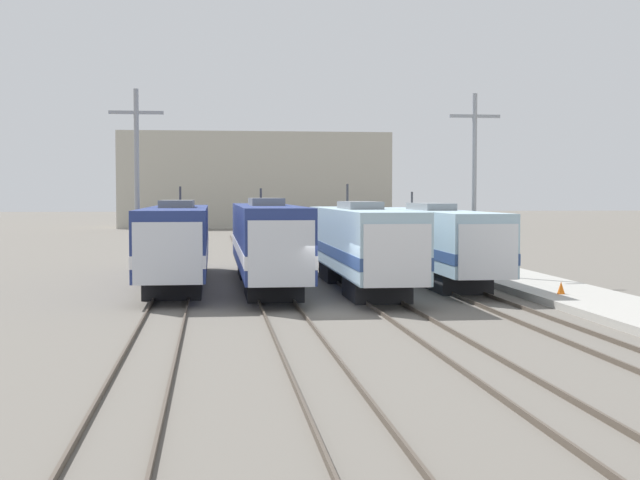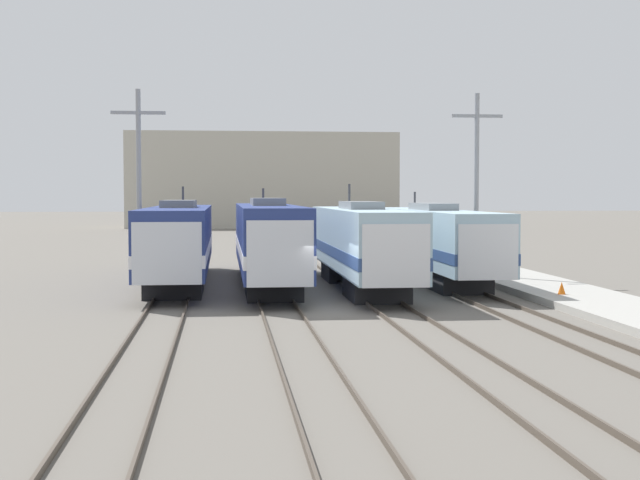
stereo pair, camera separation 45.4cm
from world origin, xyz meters
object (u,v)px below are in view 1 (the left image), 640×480
object	(u,v)px
locomotive_center_left	(267,241)
catenary_tower_left	(137,180)
locomotive_center_right	(361,244)
catenary_tower_right	(474,180)
locomotive_far_right	(433,241)
locomotive_far_left	(177,242)
traffic_cone	(561,288)

from	to	relation	value
locomotive_center_left	catenary_tower_left	xyz separation A→B (m)	(-6.22, 1.72, 2.97)
locomotive_center_right	catenary_tower_right	size ratio (longest dim) A/B	1.81
locomotive_center_right	locomotive_far_right	xyz separation A→B (m)	(4.28, 3.55, -0.06)
locomotive_far_left	locomotive_far_right	distance (m)	12.85
locomotive_center_left	catenary_tower_right	bearing A→B (deg)	9.09
traffic_cone	locomotive_far_right	bearing A→B (deg)	110.01
locomotive_center_right	locomotive_far_right	bearing A→B (deg)	39.67
locomotive_far_right	catenary_tower_right	distance (m)	3.77
locomotive_center_right	traffic_cone	xyz separation A→B (m)	(7.52, -5.33, -1.56)
locomotive_far_left	locomotive_center_left	xyz separation A→B (m)	(4.28, -1.24, 0.05)
locomotive_center_right	catenary_tower_right	xyz separation A→B (m)	(6.44, 3.59, 3.04)
locomotive_far_left	catenary_tower_right	xyz separation A→B (m)	(15.00, 0.48, 3.02)
catenary_tower_left	traffic_cone	bearing A→B (deg)	-26.34
locomotive_center_left	locomotive_center_right	size ratio (longest dim) A/B	1.15
locomotive_center_left	locomotive_center_right	xyz separation A→B (m)	(4.28, -1.87, -0.07)
locomotive_center_right	locomotive_far_right	distance (m)	5.56
locomotive_center_left	catenary_tower_left	distance (m)	7.10
catenary_tower_left	locomotive_center_right	bearing A→B (deg)	-18.87
locomotive_center_left	locomotive_center_right	bearing A→B (deg)	-23.62
locomotive_far_left	locomotive_far_right	size ratio (longest dim) A/B	1.01
locomotive_center_left	traffic_cone	bearing A→B (deg)	-31.41
catenary_tower_left	locomotive_far_left	bearing A→B (deg)	-13.89
locomotive_center_right	catenary_tower_right	world-z (taller)	catenary_tower_right
locomotive_far_right	catenary_tower_left	xyz separation A→B (m)	(-14.78, 0.04, 3.10)
locomotive_center_right	locomotive_far_left	bearing A→B (deg)	160.04
locomotive_far_right	catenary_tower_right	xyz separation A→B (m)	(2.16, 0.04, 3.10)
catenary_tower_left	catenary_tower_right	distance (m)	16.94
locomotive_far_left	locomotive_center_left	distance (m)	4.46
locomotive_far_left	traffic_cone	distance (m)	18.23
locomotive_center_left	catenary_tower_left	bearing A→B (deg)	164.57
catenary_tower_right	catenary_tower_left	bearing A→B (deg)	180.00
locomotive_far_right	locomotive_far_left	bearing A→B (deg)	-178.03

